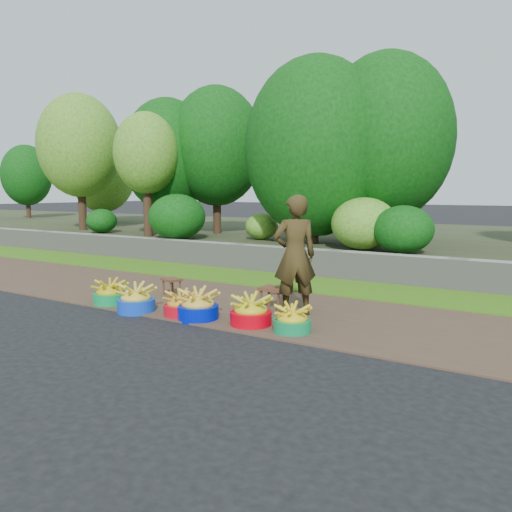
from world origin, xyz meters
The scene contains 15 objects.
ground_plane centered at (0.00, 0.00, 0.00)m, with size 120.00×120.00×0.00m, color black.
dirt_shoulder centered at (0.00, 1.25, 0.01)m, with size 80.00×2.50×0.02m, color #4B3729.
grass_verge centered at (0.00, 3.25, 0.02)m, with size 80.00×1.50×0.04m, color #3F7515.
retaining_wall centered at (0.00, 4.10, 0.28)m, with size 80.00×0.35×0.55m, color gray.
earth_bank centered at (0.00, 9.00, 0.25)m, with size 80.00×10.00×0.50m, color #323A21.
vegetation centered at (0.84, 6.60, 2.59)m, with size 35.63×6.66×4.25m.
basin_a centered at (-1.99, 0.26, 0.17)m, with size 0.49×0.49×0.37m.
basin_b centered at (-1.33, 0.14, 0.18)m, with size 0.52×0.52×0.39m.
basin_c centered at (-0.63, 0.28, 0.15)m, with size 0.46×0.46×0.35m.
basin_d centered at (-0.33, 0.26, 0.18)m, with size 0.54×0.54×0.40m.
basin_e centered at (0.43, 0.37, 0.18)m, with size 0.52×0.52×0.39m.
basin_f centered at (1.01, 0.36, 0.15)m, with size 0.46×0.46×0.34m.
stool_left centered at (-1.60, 1.20, 0.24)m, with size 0.37×0.33×0.27m.
stool_right centered at (0.29, 1.18, 0.28)m, with size 0.39×0.31×0.33m.
vendor_woman centered at (0.65, 1.12, 0.83)m, with size 0.59×0.39×1.62m, color black.
Camera 1 is at (3.69, -4.78, 1.68)m, focal length 35.00 mm.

